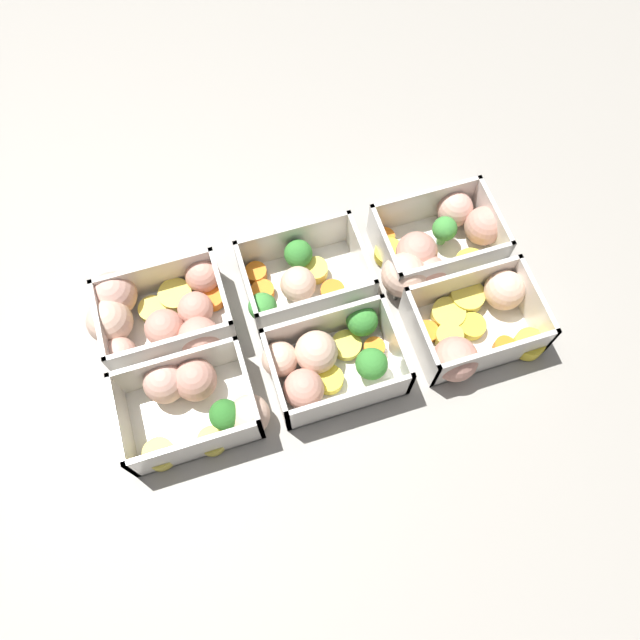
# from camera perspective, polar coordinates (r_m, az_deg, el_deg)

# --- Properties ---
(ground_plane) EXTENTS (4.00, 4.00, 0.00)m
(ground_plane) POSITION_cam_1_polar(r_m,az_deg,el_deg) (0.70, -0.00, -0.66)
(ground_plane) COLOR gray
(container_near_left) EXTENTS (0.16, 0.12, 0.06)m
(container_near_left) POSITION_cam_1_polar(r_m,az_deg,el_deg) (0.66, -11.20, -7.38)
(container_near_left) COLOR silver
(container_near_left) RESTS_ON ground_plane
(container_near_center) EXTENTS (0.15, 0.10, 0.06)m
(container_near_center) POSITION_cam_1_polar(r_m,az_deg,el_deg) (0.66, 0.64, -3.79)
(container_near_center) COLOR silver
(container_near_center) RESTS_ON ground_plane
(container_near_right) EXTENTS (0.15, 0.12, 0.06)m
(container_near_right) POSITION_cam_1_polar(r_m,az_deg,el_deg) (0.70, 14.02, -0.46)
(container_near_right) COLOR silver
(container_near_right) RESTS_ON ground_plane
(container_far_left) EXTENTS (0.16, 0.14, 0.06)m
(container_far_left) POSITION_cam_1_polar(r_m,az_deg,el_deg) (0.71, -14.71, 0.49)
(container_far_left) COLOR silver
(container_far_left) RESTS_ON ground_plane
(container_far_center) EXTENTS (0.14, 0.10, 0.06)m
(container_far_center) POSITION_cam_1_polar(r_m,az_deg,el_deg) (0.70, -1.98, 3.76)
(container_far_center) COLOR silver
(container_far_center) RESTS_ON ground_plane
(container_far_right) EXTENTS (0.18, 0.13, 0.06)m
(container_far_right) POSITION_cam_1_polar(r_m,az_deg,el_deg) (0.73, 10.49, 6.63)
(container_far_right) COLOR silver
(container_far_right) RESTS_ON ground_plane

